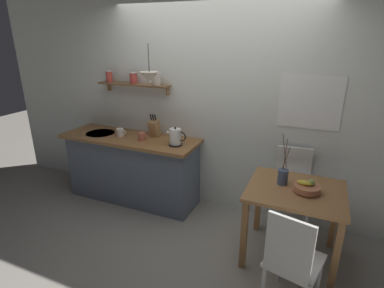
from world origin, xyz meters
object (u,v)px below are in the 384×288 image
object	(u,v)px
fruit_bowl	(307,187)
coffee_mug_spare	(142,136)
knife_block	(154,128)
twig_vase	(283,176)
dining_chair_far	(291,187)
dining_chair_near	(292,259)
dining_table	(295,201)
electric_kettle	(176,137)
pendant_lamp	(149,77)
coffee_mug_by_sink	(120,132)

from	to	relation	value
fruit_bowl	coffee_mug_spare	world-z (taller)	coffee_mug_spare
fruit_bowl	knife_block	bearing A→B (deg)	164.86
twig_vase	dining_chair_far	bearing A→B (deg)	81.06
dining_chair_near	fruit_bowl	bearing A→B (deg)	87.23
dining_table	fruit_bowl	size ratio (longest dim) A/B	3.66
dining_chair_near	electric_kettle	world-z (taller)	electric_kettle
dining_chair_far	electric_kettle	world-z (taller)	electric_kettle
dining_table	knife_block	size ratio (longest dim) A/B	2.97
dining_chair_far	dining_table	bearing A→B (deg)	-81.39
dining_chair_far	fruit_bowl	xyz separation A→B (m)	(0.16, -0.50, 0.27)
dining_table	dining_chair_near	bearing A→B (deg)	-85.17
knife_block	coffee_mug_spare	world-z (taller)	knife_block
dining_chair_near	twig_vase	distance (m)	0.85
pendant_lamp	dining_chair_far	bearing A→B (deg)	6.28
electric_kettle	coffee_mug_spare	xyz separation A→B (m)	(-0.46, -0.01, -0.05)
dining_chair_near	coffee_mug_spare	world-z (taller)	coffee_mug_spare
dining_chair_far	electric_kettle	xyz separation A→B (m)	(-1.34, -0.18, 0.47)
fruit_bowl	coffee_mug_spare	bearing A→B (deg)	170.96
knife_block	coffee_mug_by_sink	xyz separation A→B (m)	(-0.41, -0.17, -0.07)
dining_chair_far	coffee_mug_spare	distance (m)	1.86
dining_chair_far	coffee_mug_spare	size ratio (longest dim) A/B	7.73
dining_table	knife_block	world-z (taller)	knife_block
electric_kettle	knife_block	xyz separation A→B (m)	(-0.40, 0.20, 0.02)
twig_vase	coffee_mug_spare	xyz separation A→B (m)	(-1.74, 0.23, 0.11)
dining_table	dining_chair_near	size ratio (longest dim) A/B	0.95
dining_table	dining_chair_near	xyz separation A→B (m)	(0.06, -0.69, -0.12)
electric_kettle	pendant_lamp	distance (m)	0.75
dining_chair_near	dining_table	bearing A→B (deg)	94.83
knife_block	pendant_lamp	size ratio (longest dim) A/B	0.69
coffee_mug_spare	dining_table	bearing A→B (deg)	-8.96
dining_table	twig_vase	size ratio (longest dim) A/B	1.73
coffee_mug_spare	fruit_bowl	bearing A→B (deg)	-9.04
coffee_mug_spare	pendant_lamp	distance (m)	0.74
dining_table	coffee_mug_spare	distance (m)	1.92
electric_kettle	coffee_mug_by_sink	distance (m)	0.81
coffee_mug_by_sink	knife_block	bearing A→B (deg)	22.55
fruit_bowl	coffee_mug_by_sink	world-z (taller)	coffee_mug_by_sink
knife_block	coffee_mug_by_sink	world-z (taller)	knife_block
electric_kettle	knife_block	distance (m)	0.44
fruit_bowl	pendant_lamp	world-z (taller)	pendant_lamp
dining_table	dining_chair_far	world-z (taller)	dining_chair_far
fruit_bowl	knife_block	distance (m)	1.98
dining_table	coffee_mug_by_sink	world-z (taller)	coffee_mug_by_sink
twig_vase	coffee_mug_spare	size ratio (longest dim) A/B	4.06
fruit_bowl	electric_kettle	world-z (taller)	electric_kettle
dining_table	electric_kettle	distance (m)	1.49
dining_table	twig_vase	world-z (taller)	twig_vase
coffee_mug_by_sink	pendant_lamp	distance (m)	0.88
dining_table	coffee_mug_by_sink	distance (m)	2.27
dining_chair_far	pendant_lamp	bearing A→B (deg)	-173.72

